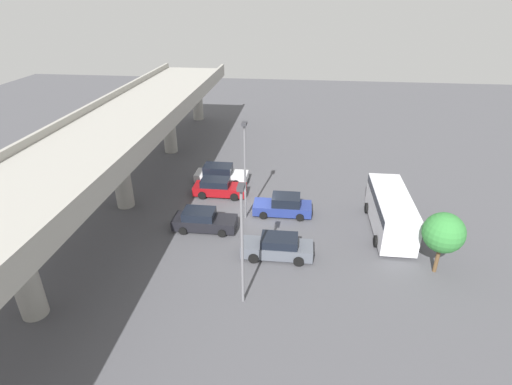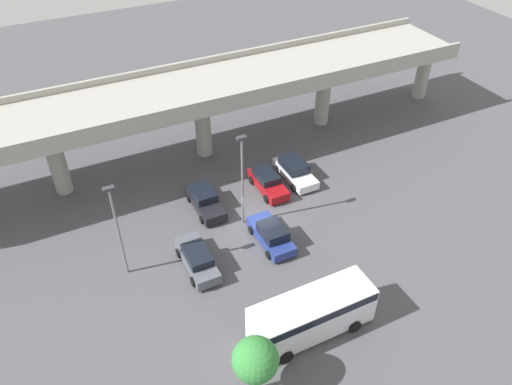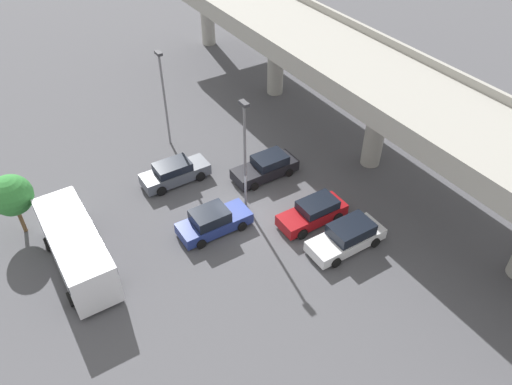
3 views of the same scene
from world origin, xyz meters
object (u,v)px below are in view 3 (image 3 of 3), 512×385
(lamp_post_mid_lot, at_px, (164,92))
(parked_car_0, at_px, (175,173))
(parked_car_4, at_px, (347,237))
(parked_car_1, at_px, (266,167))
(parked_car_3, at_px, (313,212))
(lamp_post_near_aisle, at_px, (245,149))
(parked_car_2, at_px, (213,221))
(shuttle_bus, at_px, (75,246))
(tree_front_left, at_px, (11,195))

(lamp_post_mid_lot, bearing_deg, parked_car_0, -20.25)
(parked_car_4, distance_m, lamp_post_mid_lot, 16.74)
(parked_car_1, bearing_deg, parked_car_4, 92.41)
(parked_car_3, xyz_separation_m, lamp_post_near_aisle, (-3.57, -2.83, 3.83))
(parked_car_2, bearing_deg, parked_car_0, 89.10)
(shuttle_bus, bearing_deg, parked_car_4, 63.96)
(parked_car_3, distance_m, shuttle_bus, 14.28)
(lamp_post_mid_lot, bearing_deg, tree_front_left, -70.86)
(lamp_post_mid_lot, bearing_deg, parked_car_4, 15.56)
(lamp_post_near_aisle, height_order, tree_front_left, lamp_post_near_aisle)
(parked_car_1, xyz_separation_m, tree_front_left, (-3.30, -15.78, 2.17))
(parked_car_2, distance_m, lamp_post_mid_lot, 11.05)
(lamp_post_mid_lot, bearing_deg, lamp_post_near_aisle, 6.99)
(parked_car_1, relative_size, lamp_post_near_aisle, 0.60)
(parked_car_0, bearing_deg, parked_car_2, -90.90)
(parked_car_1, height_order, lamp_post_mid_lot, lamp_post_mid_lot)
(parked_car_3, relative_size, shuttle_bus, 0.58)
(parked_car_1, xyz_separation_m, shuttle_bus, (1.48, -13.71, 0.97))
(parked_car_1, xyz_separation_m, lamp_post_near_aisle, (1.98, -2.88, 3.84))
(parked_car_1, distance_m, lamp_post_near_aisle, 5.19)
(parked_car_4, relative_size, shuttle_bus, 0.63)
(parked_car_4, height_order, tree_front_left, tree_front_left)
(parked_car_1, height_order, lamp_post_near_aisle, lamp_post_near_aisle)
(parked_car_4, bearing_deg, shuttle_bus, -26.04)
(parked_car_2, relative_size, lamp_post_near_aisle, 0.59)
(shuttle_bus, xyz_separation_m, lamp_post_mid_lot, (-8.87, 9.68, 2.70))
(parked_car_2, xyz_separation_m, parked_car_4, (5.45, 6.15, 0.00))
(parked_car_0, distance_m, parked_car_3, 10.11)
(parked_car_1, distance_m, parked_car_3, 5.55)
(shuttle_bus, bearing_deg, parked_car_1, 96.18)
(shuttle_bus, bearing_deg, parked_car_0, 118.37)
(shuttle_bus, height_order, lamp_post_near_aisle, lamp_post_near_aisle)
(parked_car_1, relative_size, tree_front_left, 1.12)
(parked_car_0, height_order, lamp_post_mid_lot, lamp_post_mid_lot)
(parked_car_3, height_order, parked_car_4, parked_car_4)
(parked_car_0, distance_m, tree_front_left, 10.31)
(parked_car_4, distance_m, tree_front_left, 20.02)
(parked_car_4, bearing_deg, parked_car_2, -41.57)
(lamp_post_near_aisle, relative_size, tree_front_left, 1.86)
(parked_car_0, distance_m, parked_car_2, 5.74)
(tree_front_left, bearing_deg, lamp_post_near_aisle, 67.72)
(parked_car_2, relative_size, shuttle_bus, 0.60)
(parked_car_2, height_order, lamp_post_mid_lot, lamp_post_mid_lot)
(parked_car_4, bearing_deg, tree_front_left, -35.86)
(parked_car_3, bearing_deg, lamp_post_mid_lot, -72.90)
(parked_car_0, xyz_separation_m, lamp_post_near_aisle, (4.82, 2.82, 3.82))
(parked_car_3, distance_m, lamp_post_near_aisle, 5.95)
(parked_car_0, relative_size, lamp_post_near_aisle, 0.61)
(shuttle_bus, relative_size, tree_front_left, 1.85)
(parked_car_1, bearing_deg, shuttle_bus, 6.18)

